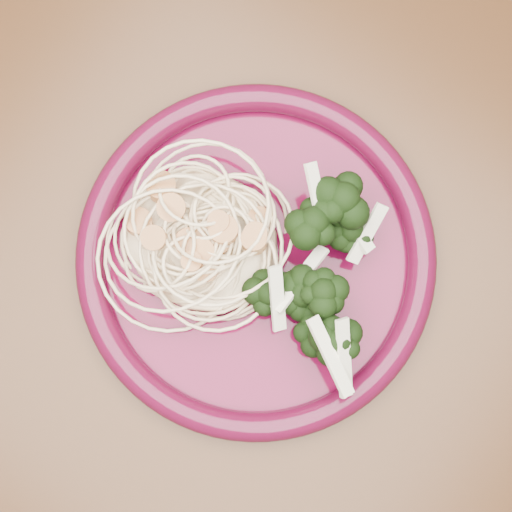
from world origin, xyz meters
name	(u,v)px	position (x,y,z in m)	size (l,w,h in m)	color
dining_table	(221,328)	(0.00, 0.00, 0.65)	(1.20, 0.80, 0.75)	#472814
dinner_plate	(256,258)	(0.00, 0.06, 0.76)	(0.35, 0.35, 0.02)	#4E0622
spaghetti_pile	(201,237)	(-0.05, 0.05, 0.77)	(0.13, 0.11, 0.03)	beige
scallop_cluster	(197,230)	(-0.05, 0.05, 0.80)	(0.11, 0.11, 0.04)	#C68244
broccoli_pile	(325,277)	(0.05, 0.08, 0.78)	(0.08, 0.14, 0.05)	black
onion_garnish	(329,273)	(0.05, 0.08, 0.81)	(0.06, 0.09, 0.05)	beige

